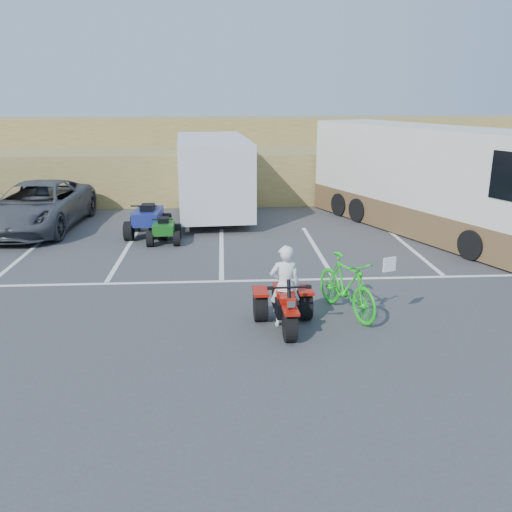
{
  "coord_description": "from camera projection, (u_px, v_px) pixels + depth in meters",
  "views": [
    {
      "loc": [
        0.07,
        -9.68,
        4.27
      ],
      "look_at": [
        0.74,
        1.12,
        1.0
      ],
      "focal_mm": 38.0,
      "sensor_mm": 36.0,
      "label": 1
    }
  ],
  "objects": [
    {
      "name": "rv_motorhome",
      "position": [
        423.0,
        187.0,
        17.22
      ],
      "size": [
        5.63,
        9.19,
        3.24
      ],
      "rotation": [
        0.0,
        0.0,
        0.4
      ],
      "color": "silver",
      "rests_on": "ground"
    },
    {
      "name": "green_dirt_bike",
      "position": [
        346.0,
        285.0,
        10.75
      ],
      "size": [
        1.23,
        2.07,
        1.2
      ],
      "primitive_type": "imported",
      "rotation": [
        0.0,
        0.0,
        0.36
      ],
      "color": "#14BF19",
      "rests_on": "ground"
    },
    {
      "name": "grey_pickup",
      "position": [
        38.0,
        206.0,
        17.51
      ],
      "size": [
        2.78,
        5.56,
        1.51
      ],
      "primitive_type": "imported",
      "rotation": [
        0.0,
        0.0,
        -0.05
      ],
      "color": "#424449",
      "rests_on": "ground"
    },
    {
      "name": "parking_stripes",
      "position": [
        254.0,
        260.0,
        14.42
      ],
      "size": [
        28.0,
        5.16,
        0.01
      ],
      "color": "white",
      "rests_on": "ground"
    },
    {
      "name": "rider",
      "position": [
        285.0,
        286.0,
        10.15
      ],
      "size": [
        0.59,
        0.4,
        1.59
      ],
      "primitive_type": "imported",
      "rotation": [
        0.0,
        0.0,
        3.17
      ],
      "color": "white",
      "rests_on": "ground"
    },
    {
      "name": "quad_atv_green",
      "position": [
        165.0,
        242.0,
        16.13
      ],
      "size": [
        1.0,
        1.31,
        0.84
      ],
      "primitive_type": null,
      "rotation": [
        0.0,
        0.0,
        0.04
      ],
      "color": "#135314",
      "rests_on": "ground"
    },
    {
      "name": "ground",
      "position": [
        222.0,
        323.0,
        10.48
      ],
      "size": [
        100.0,
        100.0,
        0.0
      ],
      "primitive_type": "plane",
      "color": "#3C3C3E",
      "rests_on": "ground"
    },
    {
      "name": "quad_atv_blue",
      "position": [
        149.0,
        236.0,
        16.89
      ],
      "size": [
        1.3,
        1.72,
        1.1
      ],
      "primitive_type": null,
      "rotation": [
        0.0,
        0.0,
        -0.03
      ],
      "color": "navy",
      "rests_on": "ground"
    },
    {
      "name": "red_trike_atv",
      "position": [
        285.0,
        328.0,
        10.24
      ],
      "size": [
        1.2,
        1.57,
        1.0
      ],
      "primitive_type": null,
      "rotation": [
        0.0,
        0.0,
        0.03
      ],
      "color": "#9E1309",
      "rests_on": "ground"
    },
    {
      "name": "grass_embankment",
      "position": [
        221.0,
        157.0,
        24.86
      ],
      "size": [
        40.0,
        8.5,
        3.1
      ],
      "color": "olive",
      "rests_on": "ground"
    },
    {
      "name": "cargo_trailer",
      "position": [
        213.0,
        174.0,
        19.3
      ],
      "size": [
        2.79,
        6.1,
        2.77
      ],
      "rotation": [
        0.0,
        0.0,
        0.07
      ],
      "color": "silver",
      "rests_on": "ground"
    }
  ]
}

